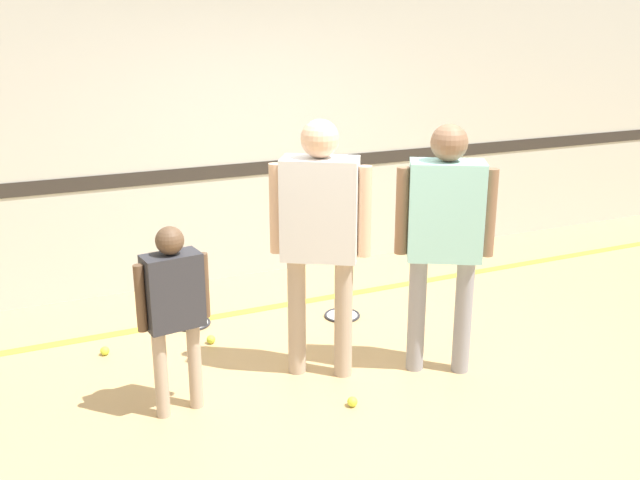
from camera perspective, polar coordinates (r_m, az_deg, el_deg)
ground_plane at (r=4.94m, az=3.28°, el=-11.14°), size 16.00×16.00×0.00m
wall_back at (r=6.54m, az=-6.18°, el=10.60°), size 16.00×0.07×3.20m
floor_stripe at (r=6.13m, az=-3.05°, el=-5.22°), size 14.40×0.10×0.01m
person_instructor at (r=4.62m, az=-0.00°, el=1.42°), size 0.58×0.49×1.75m
person_student_left at (r=4.34m, az=-11.63°, el=-4.76°), size 0.45×0.23×1.20m
person_student_right at (r=4.74m, az=9.96°, el=1.29°), size 0.58×0.47×1.72m
racket_spare_on_floor at (r=5.85m, az=-10.41°, el=-6.57°), size 0.53×0.36×0.03m
racket_second_spare at (r=5.89m, az=1.79°, el=-6.10°), size 0.39×0.52×0.03m
tennis_ball_near_instructor at (r=4.62m, az=2.61°, el=-12.79°), size 0.07×0.07×0.07m
tennis_ball_by_spare_racket at (r=5.80m, az=-12.39°, el=-6.64°), size 0.07×0.07×0.07m
tennis_ball_stray_left at (r=5.49m, az=-8.72°, el=-7.86°), size 0.07×0.07×0.07m
tennis_ball_stray_right at (r=5.48m, az=-16.83°, el=-8.48°), size 0.07×0.07×0.07m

